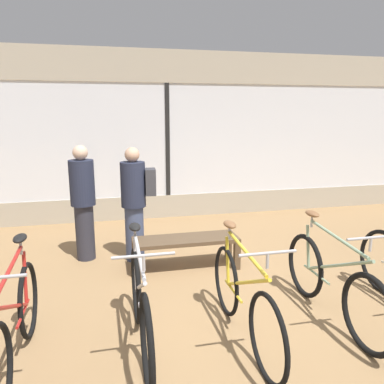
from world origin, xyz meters
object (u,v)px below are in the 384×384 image
object	(u,v)px
bicycle_right	(332,283)
customer_near_rack	(83,201)
display_bench	(186,243)
bicycle_far_left	(15,326)
bicycle_left	(140,306)
customer_by_window	(135,201)
bicycle_center	(243,300)

from	to	relation	value
bicycle_right	customer_near_rack	xyz separation A→B (m)	(-2.48, 2.21, 0.46)
bicycle_right	customer_near_rack	size ratio (longest dim) A/B	1.10
bicycle_right	display_bench	world-z (taller)	bicycle_right
bicycle_far_left	bicycle_left	distance (m)	1.00
display_bench	customer_by_window	world-z (taller)	customer_by_window
bicycle_left	bicycle_right	world-z (taller)	bicycle_left
bicycle_left	display_bench	bearing A→B (deg)	65.20
bicycle_right	customer_by_window	distance (m)	2.74
bicycle_far_left	bicycle_center	xyz separation A→B (m)	(1.92, -0.02, 0.01)
bicycle_left	bicycle_right	size ratio (longest dim) A/B	0.97
display_bench	bicycle_far_left	bearing A→B (deg)	-136.04
bicycle_right	customer_near_rack	world-z (taller)	customer_near_rack
customer_near_rack	customer_by_window	size ratio (longest dim) A/B	1.02
bicycle_left	customer_near_rack	bearing A→B (deg)	104.24
bicycle_left	bicycle_center	size ratio (longest dim) A/B	0.99
bicycle_far_left	customer_by_window	xyz separation A→B (m)	(1.13, 2.15, 0.47)
bicycle_left	display_bench	distance (m)	1.78
bicycle_left	bicycle_center	distance (m)	0.92
bicycle_left	bicycle_right	distance (m)	1.91
bicycle_left	bicycle_right	xyz separation A→B (m)	(1.91, 0.06, -0.01)
customer_by_window	bicycle_right	bearing A→B (deg)	-48.69
bicycle_left	customer_by_window	world-z (taller)	customer_by_window
bicycle_center	customer_by_window	size ratio (longest dim) A/B	1.09
bicycle_center	bicycle_right	distance (m)	1.00
bicycle_far_left	display_bench	bearing A→B (deg)	43.96
bicycle_left	customer_by_window	distance (m)	2.13
bicycle_center	customer_near_rack	world-z (taller)	customer_near_rack
bicycle_far_left	customer_near_rack	bearing A→B (deg)	79.69
customer_near_rack	customer_by_window	distance (m)	0.73
bicycle_far_left	customer_near_rack	size ratio (longest dim) A/B	1.08
bicycle_right	customer_by_window	size ratio (longest dim) A/B	1.11
display_bench	customer_by_window	bearing A→B (deg)	142.95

